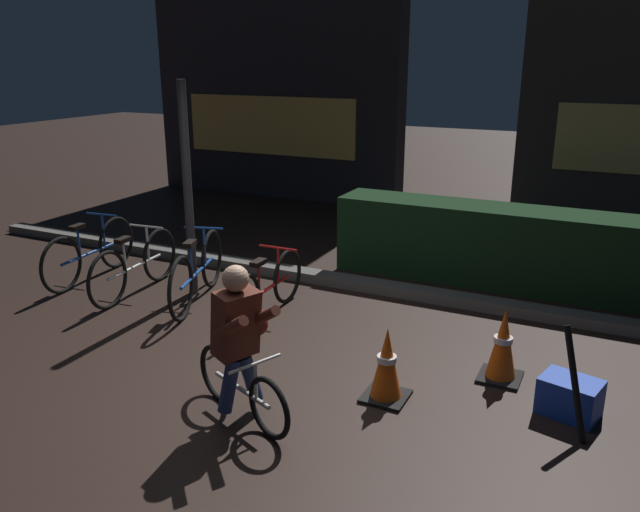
{
  "coord_description": "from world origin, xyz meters",
  "views": [
    {
      "loc": [
        2.69,
        -4.52,
        2.7
      ],
      "look_at": [
        0.2,
        0.6,
        0.9
      ],
      "focal_mm": 35.78,
      "sensor_mm": 36.0,
      "label": 1
    }
  ],
  "objects_px": {
    "parked_bike_leftmost": "(90,252)",
    "traffic_cone_near": "(387,365)",
    "traffic_cone_far": "(503,346)",
    "cyclist": "(241,342)",
    "parked_bike_center_left": "(197,271)",
    "parked_bike_center_right": "(267,288)",
    "closed_umbrella": "(575,383)",
    "street_post": "(188,191)",
    "parked_bike_left_mid": "(135,265)",
    "blue_crate": "(570,397)"
  },
  "relations": [
    {
      "from": "street_post",
      "to": "parked_bike_leftmost",
      "type": "bearing_deg",
      "value": -173.7
    },
    {
      "from": "blue_crate",
      "to": "parked_bike_center_left",
      "type": "bearing_deg",
      "value": 170.32
    },
    {
      "from": "cyclist",
      "to": "blue_crate",
      "type": "bearing_deg",
      "value": 49.31
    },
    {
      "from": "traffic_cone_far",
      "to": "cyclist",
      "type": "distance_m",
      "value": 2.27
    },
    {
      "from": "parked_bike_center_right",
      "to": "cyclist",
      "type": "height_order",
      "value": "cyclist"
    },
    {
      "from": "street_post",
      "to": "blue_crate",
      "type": "distance_m",
      "value": 4.5
    },
    {
      "from": "parked_bike_center_left",
      "to": "traffic_cone_far",
      "type": "xyz_separation_m",
      "value": [
        3.46,
        -0.34,
        -0.05
      ]
    },
    {
      "from": "blue_crate",
      "to": "street_post",
      "type": "bearing_deg",
      "value": 168.11
    },
    {
      "from": "parked_bike_left_mid",
      "to": "traffic_cone_far",
      "type": "bearing_deg",
      "value": -98.41
    },
    {
      "from": "parked_bike_left_mid",
      "to": "traffic_cone_near",
      "type": "distance_m",
      "value": 3.64
    },
    {
      "from": "blue_crate",
      "to": "closed_umbrella",
      "type": "xyz_separation_m",
      "value": [
        0.03,
        -0.25,
        0.25
      ]
    },
    {
      "from": "parked_bike_center_right",
      "to": "blue_crate",
      "type": "relative_size",
      "value": 3.54
    },
    {
      "from": "parked_bike_leftmost",
      "to": "traffic_cone_near",
      "type": "height_order",
      "value": "parked_bike_leftmost"
    },
    {
      "from": "traffic_cone_far",
      "to": "closed_umbrella",
      "type": "distance_m",
      "value": 0.87
    },
    {
      "from": "traffic_cone_near",
      "to": "parked_bike_center_left",
      "type": "bearing_deg",
      "value": 157.8
    },
    {
      "from": "parked_bike_leftmost",
      "to": "traffic_cone_near",
      "type": "relative_size",
      "value": 2.71
    },
    {
      "from": "street_post",
      "to": "blue_crate",
      "type": "bearing_deg",
      "value": -11.89
    },
    {
      "from": "street_post",
      "to": "blue_crate",
      "type": "xyz_separation_m",
      "value": [
        4.28,
        -0.9,
        -1.08
      ]
    },
    {
      "from": "parked_bike_center_right",
      "to": "cyclist",
      "type": "relative_size",
      "value": 1.25
    },
    {
      "from": "parked_bike_left_mid",
      "to": "blue_crate",
      "type": "relative_size",
      "value": 3.76
    },
    {
      "from": "parked_bike_left_mid",
      "to": "traffic_cone_near",
      "type": "xyz_separation_m",
      "value": [
        3.5,
        -0.99,
        -0.04
      ]
    },
    {
      "from": "parked_bike_left_mid",
      "to": "blue_crate",
      "type": "distance_m",
      "value": 4.91
    },
    {
      "from": "parked_bike_left_mid",
      "to": "parked_bike_center_right",
      "type": "bearing_deg",
      "value": -93.01
    },
    {
      "from": "traffic_cone_far",
      "to": "traffic_cone_near",
      "type": "bearing_deg",
      "value": -136.36
    },
    {
      "from": "parked_bike_leftmost",
      "to": "parked_bike_center_right",
      "type": "bearing_deg",
      "value": -97.34
    },
    {
      "from": "parked_bike_center_right",
      "to": "traffic_cone_far",
      "type": "height_order",
      "value": "parked_bike_center_right"
    },
    {
      "from": "street_post",
      "to": "traffic_cone_far",
      "type": "bearing_deg",
      "value": -8.53
    },
    {
      "from": "traffic_cone_near",
      "to": "blue_crate",
      "type": "distance_m",
      "value": 1.44
    },
    {
      "from": "street_post",
      "to": "cyclist",
      "type": "distance_m",
      "value": 2.9
    },
    {
      "from": "parked_bike_center_right",
      "to": "traffic_cone_far",
      "type": "distance_m",
      "value": 2.55
    },
    {
      "from": "street_post",
      "to": "traffic_cone_near",
      "type": "relative_size",
      "value": 3.91
    },
    {
      "from": "traffic_cone_far",
      "to": "blue_crate",
      "type": "distance_m",
      "value": 0.71
    },
    {
      "from": "street_post",
      "to": "traffic_cone_far",
      "type": "distance_m",
      "value": 3.83
    },
    {
      "from": "parked_bike_leftmost",
      "to": "traffic_cone_far",
      "type": "bearing_deg",
      "value": -99.9
    },
    {
      "from": "parked_bike_leftmost",
      "to": "parked_bike_center_left",
      "type": "distance_m",
      "value": 1.67
    },
    {
      "from": "street_post",
      "to": "parked_bike_left_mid",
      "type": "height_order",
      "value": "street_post"
    },
    {
      "from": "parked_bike_center_left",
      "to": "parked_bike_center_right",
      "type": "xyz_separation_m",
      "value": [
        0.93,
        -0.03,
        -0.04
      ]
    },
    {
      "from": "traffic_cone_near",
      "to": "closed_umbrella",
      "type": "height_order",
      "value": "closed_umbrella"
    },
    {
      "from": "parked_bike_center_left",
      "to": "cyclist",
      "type": "distance_m",
      "value": 2.55
    },
    {
      "from": "parked_bike_center_left",
      "to": "traffic_cone_near",
      "type": "relative_size",
      "value": 2.69
    },
    {
      "from": "parked_bike_center_left",
      "to": "cyclist",
      "type": "relative_size",
      "value": 1.36
    },
    {
      "from": "street_post",
      "to": "parked_bike_center_right",
      "type": "bearing_deg",
      "value": -11.85
    },
    {
      "from": "street_post",
      "to": "closed_umbrella",
      "type": "bearing_deg",
      "value": -14.95
    },
    {
      "from": "parked_bike_left_mid",
      "to": "closed_umbrella",
      "type": "height_order",
      "value": "closed_umbrella"
    },
    {
      "from": "parked_bike_center_left",
      "to": "parked_bike_center_right",
      "type": "distance_m",
      "value": 0.93
    },
    {
      "from": "blue_crate",
      "to": "closed_umbrella",
      "type": "height_order",
      "value": "closed_umbrella"
    },
    {
      "from": "street_post",
      "to": "parked_bike_left_mid",
      "type": "xyz_separation_m",
      "value": [
        -0.6,
        -0.31,
        -0.88
      ]
    },
    {
      "from": "street_post",
      "to": "cyclist",
      "type": "xyz_separation_m",
      "value": [
        1.98,
        -2.03,
        -0.6
      ]
    },
    {
      "from": "street_post",
      "to": "parked_bike_center_right",
      "type": "height_order",
      "value": "street_post"
    },
    {
      "from": "parked_bike_center_left",
      "to": "traffic_cone_far",
      "type": "height_order",
      "value": "parked_bike_center_left"
    }
  ]
}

